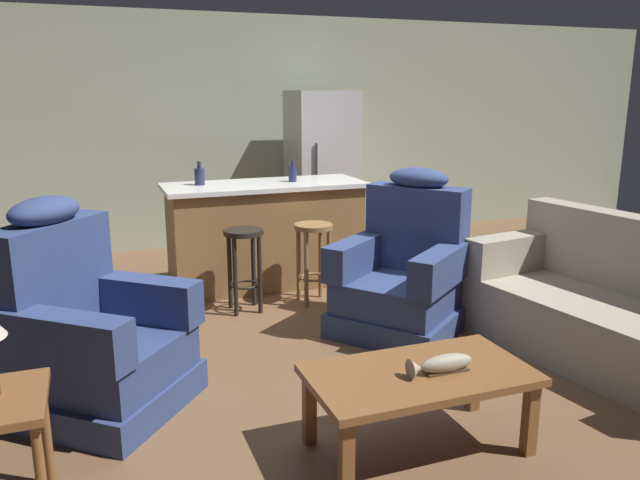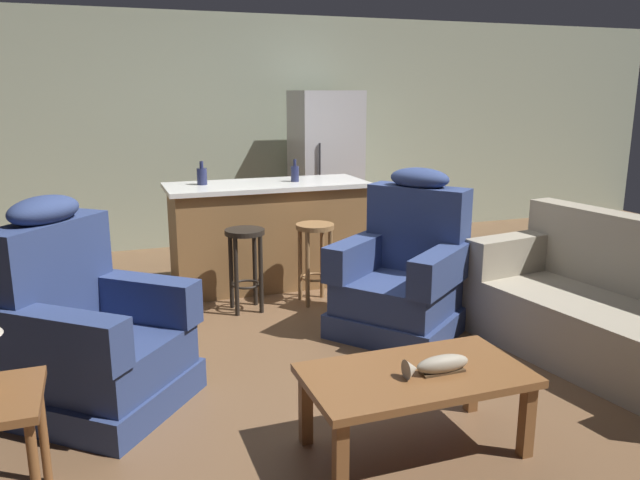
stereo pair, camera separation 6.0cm
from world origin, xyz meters
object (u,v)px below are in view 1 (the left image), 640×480
Objects in this scene: bar_stool_left at (244,255)px; bottle_short_amber at (293,173)px; bottle_tall_green at (200,176)px; recliner_near_island at (404,275)px; kitchen_island at (266,234)px; refrigerator at (322,170)px; bar_stool_right at (313,248)px; coffee_table at (419,381)px; couch at (616,312)px; recliner_near_lamp at (89,336)px; fish_figurine at (440,365)px.

bottle_short_amber reaches higher than bar_stool_left.
recliner_near_island is at bearing -50.93° from bottle_tall_green.
refrigerator is (1.00, 1.20, 0.40)m from kitchen_island.
coffee_table is at bearing -96.88° from bar_stool_right.
couch is 1.14× the size of refrigerator.
refrigerator is (1.36, 1.83, 0.41)m from bar_stool_left.
bottle_short_amber reaches higher than coffee_table.
bottle_tall_green is (-0.53, 3.00, 0.66)m from coffee_table.
refrigerator is (0.77, 1.83, 0.41)m from bar_stool_right.
recliner_near_island is at bearing 51.17° from recliner_near_lamp.
bottle_tall_green is at bearing -144.58° from refrigerator.
couch is 2.33m from bar_stool_right.
recliner_near_lamp is at bearing -116.82° from bottle_tall_green.
bar_stool_right is at bearing -69.30° from kitchen_island.
recliner_near_lamp is (-1.52, 1.04, 0.06)m from coffee_table.
bottle_tall_green reaches higher than couch.
coffee_table is at bearing -95.93° from bottle_short_amber.
couch is at bearing -41.46° from bar_stool_left.
recliner_near_island is (0.70, 1.48, 0.06)m from coffee_table.
kitchen_island is at bearing 90.17° from recliner_near_lamp.
bar_stool_left is at bearing 180.00° from bar_stool_right.
refrigerator is at bearing 35.42° from bottle_tall_green.
refrigerator is at bearing 90.09° from recliner_near_lamp.
refrigerator is (1.04, 4.11, 0.52)m from coffee_table.
bar_stool_left is (-0.40, 2.34, 0.01)m from fish_figurine.
bottle_short_amber is at bearing -112.19° from recliner_near_island.
coffee_table is 1.64m from recliner_near_island.
couch is 2.95× the size of bar_stool_left.
bar_stool_left is (1.20, 1.24, 0.05)m from recliner_near_lamp.
fish_figurine is at bearing -78.68° from bottle_tall_green.
bar_stool_left is (-0.36, -0.63, -0.01)m from kitchen_island.
couch is 9.65× the size of bottle_tall_green.
kitchen_island is 1.61m from refrigerator.
kitchen_island is (0.04, 2.91, 0.11)m from coffee_table.
couch is at bearing 17.51° from fish_figurine.
kitchen_island reaches higher than bar_stool_right.
bottle_tall_green is (-1.23, 1.51, 0.61)m from recliner_near_island.
kitchen_island is at bearing 90.89° from fish_figurine.
refrigerator is at bearing -135.19° from recliner_near_island.
bottle_short_amber is at bearing 87.57° from bar_stool_right.
fish_figurine is 2.97m from kitchen_island.
recliner_near_lamp is 1.76× the size of bar_stool_right.
couch is (1.73, 0.47, -0.02)m from coffee_table.
refrigerator reaches higher than kitchen_island.
recliner_near_lamp is 1.72m from bar_stool_left.
recliner_near_lamp reaches higher than couch.
bar_stool_right is (0.60, 0.00, 0.00)m from bar_stool_left.
refrigerator reaches higher than bottle_short_amber.
bottle_tall_green is at bearing 138.32° from bar_stool_right.
refrigerator reaches higher than coffee_table.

